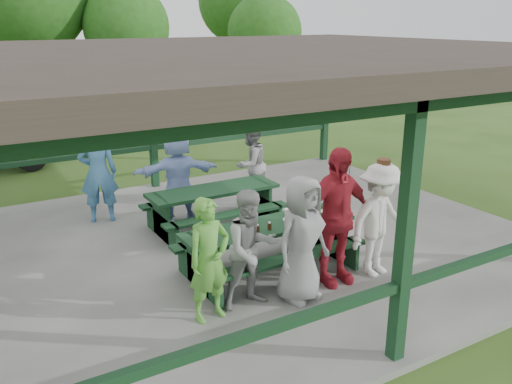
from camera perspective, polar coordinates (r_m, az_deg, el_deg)
ground at (r=9.35m, az=-2.24°, el=-5.90°), size 90.00×90.00×0.00m
concrete_slab at (r=9.33m, az=-2.24°, el=-5.62°), size 10.00×8.00×0.10m
pavilion_structure at (r=8.58m, az=-2.50°, el=13.85°), size 10.60×8.60×3.24m
picnic_table_near at (r=8.14m, az=1.35°, el=-5.22°), size 2.66×1.39×0.75m
picnic_table_far at (r=9.81m, az=-4.49°, el=-1.22°), size 2.36×1.39×0.75m
table_setting at (r=8.04m, az=1.18°, el=-3.16°), size 2.27×0.45×0.10m
contestant_green at (r=6.79m, az=-4.96°, el=-7.14°), size 0.63×0.46×1.61m
contestant_grey_left at (r=7.07m, az=-0.49°, el=-6.05°), size 0.79×0.62×1.61m
contestant_grey_mid at (r=7.22m, az=4.83°, el=-4.98°), size 0.95×0.72×1.75m
contestant_red at (r=7.70m, az=8.38°, el=-2.60°), size 1.20×0.55×2.01m
contestant_white_fedora at (r=8.11m, az=12.86°, el=-2.84°), size 1.18×0.76×1.77m
spectator_lblue at (r=10.22m, az=-8.26°, el=1.80°), size 1.68×0.80×1.74m
spectator_blue at (r=10.40m, az=-16.28°, el=1.98°), size 0.78×0.62×1.90m
spectator_grey at (r=11.02m, az=-0.56°, el=2.94°), size 0.98×0.88×1.65m
pickup_truck at (r=18.28m, az=-14.83°, el=8.05°), size 6.52×4.61×1.65m
tree_mid at (r=21.94m, az=-13.46°, el=16.51°), size 3.23×3.23×5.04m
tree_right at (r=22.89m, az=0.92°, el=16.43°), size 3.01×3.01×4.71m
tree_far_right at (r=28.23m, az=-1.50°, el=19.47°), size 4.28×4.28×6.69m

